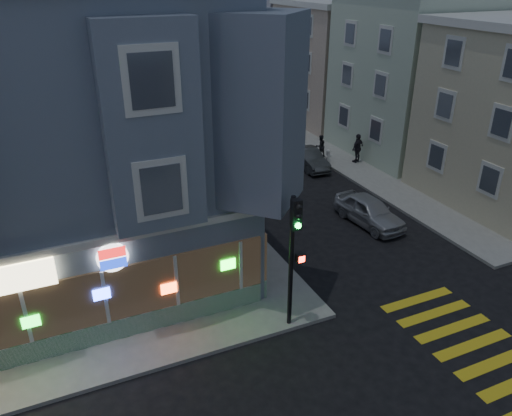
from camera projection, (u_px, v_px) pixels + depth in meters
ground at (289, 379)px, 15.72m from camera, size 120.00×120.00×0.00m
sidewalk_ne at (402, 118)px, 43.10m from camera, size 24.00×42.00×0.15m
corner_building at (34, 130)px, 20.03m from camera, size 14.60×14.60×11.40m
row_house_b at (437, 72)px, 33.75m from camera, size 12.00×8.60×10.50m
row_house_c at (359, 63)px, 41.48m from camera, size 12.00×8.60×9.00m
row_house_d at (306, 41)px, 48.56m from camera, size 12.00×8.60×10.50m
utility_pole at (285, 70)px, 37.83m from camera, size 2.20×0.30×9.00m
street_tree_near at (255, 68)px, 43.21m from camera, size 3.00×3.00×5.30m
street_tree_far at (222, 55)px, 49.79m from camera, size 3.00×3.00×5.30m
pedestrian_a at (320, 146)px, 33.59m from camera, size 0.78×0.63×1.51m
pedestrian_b at (358, 148)px, 32.59m from camera, size 1.21×0.84×1.91m
parked_car_a at (369, 211)px, 25.01m from camera, size 2.02×4.30×1.42m
parked_car_b at (309, 159)px, 32.19m from camera, size 1.51×3.87×1.26m
parked_car_c at (259, 138)px, 36.02m from camera, size 2.42×4.80×1.34m
parked_car_d at (252, 115)px, 41.83m from camera, size 2.34×4.49×1.21m
traffic_signal at (294, 242)px, 16.43m from camera, size 0.59×0.56×5.00m
fire_hydrant at (328, 155)px, 32.88m from camera, size 0.48×0.28×0.84m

